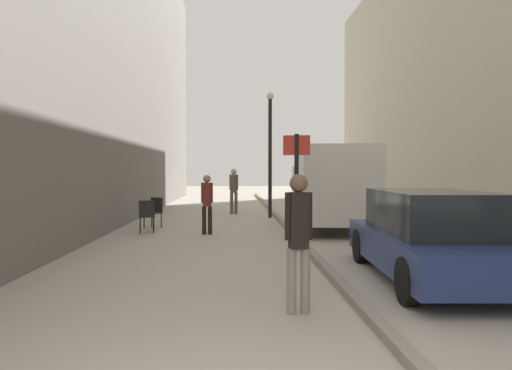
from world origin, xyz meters
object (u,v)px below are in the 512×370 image
(street_sign_post, at_px, (297,181))
(cafe_chair_near_window, at_px, (147,214))
(pedestrian_main_foreground, at_px, (207,200))
(pedestrian_mid_block, at_px, (299,233))
(pedestrian_far_crossing, at_px, (234,188))
(delivery_van, at_px, (331,186))
(parked_car, at_px, (430,236))
(lamp_post, at_px, (270,146))
(cafe_chair_by_doorway, at_px, (154,210))

(street_sign_post, height_order, cafe_chair_near_window, street_sign_post)
(pedestrian_main_foreground, distance_m, cafe_chair_near_window, 1.83)
(pedestrian_mid_block, distance_m, pedestrian_far_crossing, 13.31)
(delivery_van, relative_size, cafe_chair_near_window, 5.36)
(parked_car, height_order, cafe_chair_near_window, parked_car)
(pedestrian_mid_block, height_order, delivery_van, delivery_van)
(parked_car, bearing_deg, street_sign_post, 125.09)
(pedestrian_mid_block, bearing_deg, delivery_van, 70.41)
(pedestrian_main_foreground, distance_m, lamp_post, 5.30)
(pedestrian_far_crossing, bearing_deg, pedestrian_main_foreground, -80.04)
(parked_car, bearing_deg, lamp_post, 103.34)
(street_sign_post, bearing_deg, cafe_chair_near_window, -29.88)
(delivery_van, height_order, cafe_chair_near_window, delivery_van)
(delivery_van, distance_m, lamp_post, 4.18)
(cafe_chair_by_doorway, bearing_deg, pedestrian_mid_block, 138.56)
(pedestrian_far_crossing, relative_size, lamp_post, 0.39)
(cafe_chair_near_window, distance_m, cafe_chair_by_doorway, 1.27)
(delivery_van, bearing_deg, parked_car, -83.95)
(pedestrian_main_foreground, height_order, cafe_chair_by_doorway, pedestrian_main_foreground)
(pedestrian_main_foreground, height_order, lamp_post, lamp_post)
(lamp_post, bearing_deg, street_sign_post, -89.72)
(pedestrian_far_crossing, distance_m, delivery_van, 5.94)
(parked_car, xyz_separation_m, cafe_chair_near_window, (-5.70, 5.94, -0.17))
(lamp_post, bearing_deg, cafe_chair_near_window, -132.98)
(pedestrian_main_foreground, height_order, pedestrian_mid_block, pedestrian_mid_block)
(parked_car, xyz_separation_m, cafe_chair_by_doorway, (-5.70, 7.21, -0.17))
(lamp_post, bearing_deg, pedestrian_main_foreground, -115.07)
(street_sign_post, height_order, cafe_chair_by_doorway, street_sign_post)
(pedestrian_far_crossing, bearing_deg, street_sign_post, -63.91)
(street_sign_post, xyz_separation_m, cafe_chair_by_doorway, (-3.90, 4.33, -1.00))
(delivery_van, height_order, street_sign_post, street_sign_post)
(pedestrian_far_crossing, bearing_deg, pedestrian_mid_block, -69.54)
(delivery_van, distance_m, cafe_chair_by_doorway, 5.55)
(pedestrian_far_crossing, xyz_separation_m, lamp_post, (1.38, -1.54, 1.64))
(pedestrian_mid_block, bearing_deg, lamp_post, 82.40)
(pedestrian_far_crossing, relative_size, street_sign_post, 0.72)
(pedestrian_main_foreground, xyz_separation_m, parked_car, (3.96, -5.56, -0.25))
(cafe_chair_near_window, height_order, cafe_chair_by_doorway, same)
(pedestrian_far_crossing, relative_size, parked_car, 0.44)
(pedestrian_far_crossing, xyz_separation_m, parked_car, (3.22, -11.62, -0.37))
(pedestrian_far_crossing, height_order, delivery_van, delivery_van)
(pedestrian_main_foreground, xyz_separation_m, pedestrian_far_crossing, (0.74, 6.07, 0.12))
(pedestrian_far_crossing, xyz_separation_m, cafe_chair_near_window, (-2.48, -5.68, -0.54))
(delivery_van, distance_m, cafe_chair_near_window, 5.52)
(pedestrian_mid_block, distance_m, cafe_chair_near_window, 8.30)
(cafe_chair_near_window, xyz_separation_m, cafe_chair_by_doorway, (-0.00, 1.27, 0.00))
(pedestrian_mid_block, relative_size, cafe_chair_near_window, 1.85)
(parked_car, xyz_separation_m, street_sign_post, (-1.80, 2.88, 0.83))
(delivery_van, relative_size, parked_car, 1.18)
(pedestrian_main_foreground, xyz_separation_m, street_sign_post, (2.15, -2.68, 0.58))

